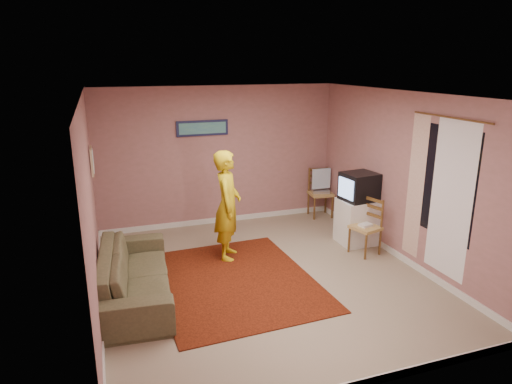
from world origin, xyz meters
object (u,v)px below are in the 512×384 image
object	(u,v)px
crt_tv	(359,187)
chair_b	(366,221)
person	(228,205)
tv_cabinet	(357,221)
chair_a	(321,188)
sofa	(135,274)

from	to	relation	value
crt_tv	chair_b	xyz separation A→B (m)	(-0.11, -0.44, -0.44)
crt_tv	person	size ratio (longest dim) A/B	0.35
person	crt_tv	bearing A→B (deg)	-72.18
tv_cabinet	chair_a	size ratio (longest dim) A/B	1.46
chair_a	chair_b	bearing A→B (deg)	-89.36
chair_b	tv_cabinet	bearing A→B (deg)	148.97
person	sofa	bearing A→B (deg)	140.17
crt_tv	sofa	bearing A→B (deg)	-176.48
sofa	person	world-z (taller)	person
crt_tv	chair_a	size ratio (longest dim) A/B	1.14
tv_cabinet	chair_b	bearing A→B (deg)	-105.03
crt_tv	chair_a	xyz separation A→B (m)	(0.06, 1.47, -0.41)
crt_tv	sofa	size ratio (longest dim) A/B	0.27
chair_a	chair_b	distance (m)	1.93
sofa	person	distance (m)	1.80
chair_a	person	bearing A→B (deg)	-144.11
crt_tv	chair_b	bearing A→B (deg)	-111.30
person	chair_b	bearing A→B (deg)	-83.95
crt_tv	person	bearing A→B (deg)	169.54
tv_cabinet	crt_tv	size ratio (longest dim) A/B	1.28
tv_cabinet	crt_tv	world-z (taller)	crt_tv
crt_tv	person	xyz separation A→B (m)	(-2.24, 0.14, -0.14)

